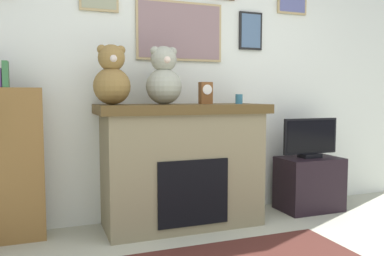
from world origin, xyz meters
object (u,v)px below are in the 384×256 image
(bookshelf, at_px, (11,162))
(candle_jar, at_px, (239,99))
(fireplace, at_px, (182,164))
(television, at_px, (310,139))
(teddy_bear_tan, at_px, (112,78))
(tv_stand, at_px, (309,184))
(mantel_clock, at_px, (206,93))
(teddy_bear_grey, at_px, (164,78))

(bookshelf, height_order, candle_jar, bookshelf)
(fireplace, relative_size, television, 2.43)
(candle_jar, bearing_deg, bookshelf, 176.97)
(fireplace, distance_m, teddy_bear_tan, 0.97)
(tv_stand, xyz_separation_m, teddy_bear_tan, (-1.96, -0.00, 1.03))
(fireplace, bearing_deg, television, -0.73)
(teddy_bear_tan, bearing_deg, mantel_clock, -0.04)
(fireplace, height_order, teddy_bear_grey, teddy_bear_grey)
(television, height_order, teddy_bear_grey, teddy_bear_grey)
(mantel_clock, relative_size, teddy_bear_grey, 0.39)
(fireplace, distance_m, bookshelf, 1.39)
(television, height_order, teddy_bear_tan, teddy_bear_tan)
(tv_stand, height_order, candle_jar, candle_jar)
(fireplace, height_order, mantel_clock, mantel_clock)
(candle_jar, height_order, teddy_bear_grey, teddy_bear_grey)
(tv_stand, relative_size, teddy_bear_tan, 1.25)
(candle_jar, distance_m, mantel_clock, 0.34)
(bookshelf, distance_m, mantel_clock, 1.69)
(television, distance_m, teddy_bear_grey, 1.62)
(television, bearing_deg, teddy_bear_grey, -179.95)
(teddy_bear_tan, bearing_deg, tv_stand, 0.08)
(mantel_clock, bearing_deg, teddy_bear_tan, 179.96)
(tv_stand, relative_size, mantel_clock, 3.13)
(teddy_bear_grey, bearing_deg, candle_jar, 0.05)
(television, relative_size, candle_jar, 6.92)
(television, relative_size, teddy_bear_tan, 1.25)
(television, xyz_separation_m, candle_jar, (-0.80, -0.00, 0.40))
(fireplace, relative_size, teddy_bear_tan, 3.04)
(tv_stand, bearing_deg, teddy_bear_tan, -179.92)
(mantel_clock, bearing_deg, teddy_bear_grey, 179.92)
(television, relative_size, teddy_bear_grey, 1.24)
(teddy_bear_grey, bearing_deg, bookshelf, 175.17)
(mantel_clock, relative_size, teddy_bear_tan, 0.40)
(tv_stand, bearing_deg, teddy_bear_grey, -179.90)
(television, bearing_deg, tv_stand, 90.00)
(candle_jar, bearing_deg, tv_stand, 0.15)
(tv_stand, height_order, mantel_clock, mantel_clock)
(tv_stand, relative_size, teddy_bear_grey, 1.23)
(fireplace, height_order, television, fireplace)
(fireplace, xyz_separation_m, mantel_clock, (0.21, -0.02, 0.63))
(bookshelf, height_order, mantel_clock, bookshelf)
(candle_jar, bearing_deg, fireplace, 178.14)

